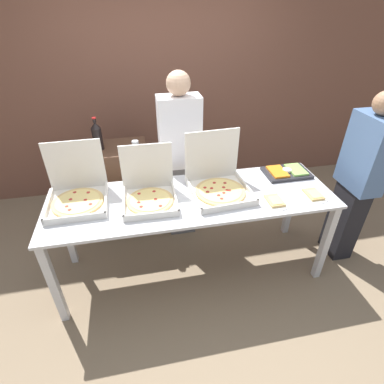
# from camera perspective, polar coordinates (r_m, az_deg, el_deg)

# --- Properties ---
(ground_plane) EXTENTS (16.00, 16.00, 0.00)m
(ground_plane) POSITION_cam_1_polar(r_m,az_deg,el_deg) (3.08, -0.00, -14.20)
(ground_plane) COLOR #847056
(brick_wall_behind) EXTENTS (10.00, 0.06, 2.80)m
(brick_wall_behind) POSITION_cam_1_polar(r_m,az_deg,el_deg) (3.85, -5.37, 20.21)
(brick_wall_behind) COLOR brown
(brick_wall_behind) RESTS_ON ground_plane
(buffet_table) EXTENTS (2.40, 0.76, 0.85)m
(buffet_table) POSITION_cam_1_polar(r_m,az_deg,el_deg) (2.57, -0.00, -2.81)
(buffet_table) COLOR silver
(buffet_table) RESTS_ON ground_plane
(pizza_box_near_left) EXTENTS (0.51, 0.53, 0.48)m
(pizza_box_near_left) POSITION_cam_1_polar(r_m,az_deg,el_deg) (2.56, 4.99, 1.89)
(pizza_box_near_left) COLOR silver
(pizza_box_near_left) RESTS_ON buffet_table
(pizza_box_near_right) EXTENTS (0.44, 0.45, 0.43)m
(pizza_box_near_right) POSITION_cam_1_polar(r_m,az_deg,el_deg) (2.46, -8.14, -0.03)
(pizza_box_near_right) COLOR silver
(pizza_box_near_right) RESTS_ON buffet_table
(pizza_box_far_right) EXTENTS (0.46, 0.48, 0.46)m
(pizza_box_far_right) POSITION_cam_1_polar(r_m,az_deg,el_deg) (2.59, -21.01, -0.14)
(pizza_box_far_right) COLOR silver
(pizza_box_far_right) RESTS_ON buffet_table
(paper_plate_front_left) EXTENTS (0.25, 0.25, 0.03)m
(paper_plate_front_left) POSITION_cam_1_polar(r_m,az_deg,el_deg) (2.53, 15.44, -1.69)
(paper_plate_front_left) COLOR white
(paper_plate_front_left) RESTS_ON buffet_table
(paper_plate_front_center) EXTENTS (0.24, 0.24, 0.03)m
(paper_plate_front_center) POSITION_cam_1_polar(r_m,az_deg,el_deg) (2.72, 22.10, -0.49)
(paper_plate_front_center) COLOR white
(paper_plate_front_center) RESTS_ON buffet_table
(veggie_tray) EXTENTS (0.42, 0.28, 0.05)m
(veggie_tray) POSITION_cam_1_polar(r_m,az_deg,el_deg) (2.96, 17.56, 3.63)
(veggie_tray) COLOR #28282D
(veggie_tray) RESTS_ON buffet_table
(sideboard_podium) EXTENTS (0.71, 0.45, 1.00)m
(sideboard_podium) POSITION_cam_1_polar(r_m,az_deg,el_deg) (3.37, -14.04, 0.49)
(sideboard_podium) COLOR #4C3323
(sideboard_podium) RESTS_ON ground_plane
(soda_bottle) EXTENTS (0.09, 0.09, 0.32)m
(soda_bottle) POSITION_cam_1_polar(r_m,az_deg,el_deg) (3.07, -17.63, 10.18)
(soda_bottle) COLOR black
(soda_bottle) RESTS_ON sideboard_podium
(soda_can_silver) EXTENTS (0.07, 0.07, 0.12)m
(soda_can_silver) POSITION_cam_1_polar(r_m,az_deg,el_deg) (2.94, -10.70, 8.45)
(soda_can_silver) COLOR silver
(soda_can_silver) RESTS_ON sideboard_podium
(soda_can_colored) EXTENTS (0.07, 0.07, 0.12)m
(soda_can_colored) POSITION_cam_1_polar(r_m,az_deg,el_deg) (3.08, -20.04, 8.11)
(soda_can_colored) COLOR gold
(soda_can_colored) RESTS_ON sideboard_podium
(person_guest_cap) EXTENTS (0.40, 0.22, 1.74)m
(person_guest_cap) POSITION_cam_1_polar(r_m,az_deg,el_deg) (3.01, -2.27, 6.63)
(person_guest_cap) COLOR slate
(person_guest_cap) RESTS_ON ground_plane
(person_guest_plaid) EXTENTS (0.22, 0.40, 1.67)m
(person_guest_plaid) POSITION_cam_1_polar(r_m,az_deg,el_deg) (3.11, 29.10, 1.96)
(person_guest_plaid) COLOR black
(person_guest_plaid) RESTS_ON ground_plane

